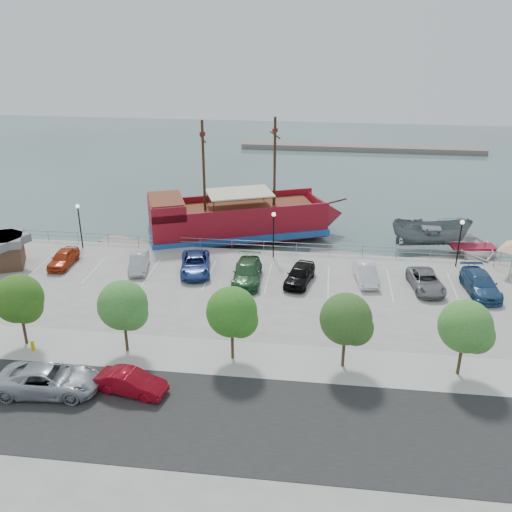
# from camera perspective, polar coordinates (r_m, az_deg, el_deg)

# --- Properties ---
(ground) EXTENTS (160.00, 160.00, 0.00)m
(ground) POSITION_cam_1_polar(r_m,az_deg,el_deg) (46.15, 0.92, -4.46)
(ground) COLOR #3C5555
(land_slab) EXTENTS (100.00, 58.00, 1.20)m
(land_slab) POSITION_cam_1_polar(r_m,az_deg,el_deg) (29.17, -4.04, -23.27)
(land_slab) COLOR gray
(land_slab) RESTS_ON ground
(street) EXTENTS (100.00, 8.00, 0.04)m
(street) POSITION_cam_1_polar(r_m,az_deg,el_deg) (32.34, -2.33, -16.14)
(street) COLOR black
(street) RESTS_ON land_slab
(sidewalk) EXTENTS (100.00, 4.00, 0.05)m
(sidewalk) POSITION_cam_1_polar(r_m,az_deg,el_deg) (37.10, -0.80, -10.27)
(sidewalk) COLOR #B3B2B0
(sidewalk) RESTS_ON land_slab
(seawall_railing) EXTENTS (50.00, 0.06, 1.00)m
(seawall_railing) POSITION_cam_1_polar(r_m,az_deg,el_deg) (52.53, 1.88, 0.97)
(seawall_railing) COLOR gray
(seawall_railing) RESTS_ON land_slab
(far_shore) EXTENTS (40.00, 3.00, 0.80)m
(far_shore) POSITION_cam_1_polar(r_m,az_deg,el_deg) (98.03, 10.50, 10.59)
(far_shore) COLOR slate
(far_shore) RESTS_ON ground
(pirate_ship) EXTENTS (20.59, 12.29, 12.81)m
(pirate_ship) POSITION_cam_1_polar(r_m,az_deg,el_deg) (57.43, -0.41, 3.65)
(pirate_ship) COLOR maroon
(pirate_ship) RESTS_ON ground
(patrol_boat) EXTENTS (7.54, 2.91, 2.91)m
(patrol_boat) POSITION_cam_1_polar(r_m,az_deg,el_deg) (57.74, 17.07, 1.96)
(patrol_boat) COLOR slate
(patrol_boat) RESTS_ON ground
(speedboat) EXTENTS (5.74, 7.49, 1.44)m
(speedboat) POSITION_cam_1_polar(r_m,az_deg,el_deg) (57.37, 20.83, 0.50)
(speedboat) COLOR white
(speedboat) RESTS_ON ground
(dock_west) EXTENTS (7.93, 5.07, 0.44)m
(dock_west) POSITION_cam_1_polar(r_m,az_deg,el_deg) (57.15, -12.02, 0.94)
(dock_west) COLOR gray
(dock_west) RESTS_ON ground
(dock_mid) EXTENTS (6.96, 2.95, 0.39)m
(dock_mid) POSITION_cam_1_polar(r_m,az_deg,el_deg) (54.20, 8.87, -0.11)
(dock_mid) COLOR gray
(dock_mid) RESTS_ON ground
(dock_east) EXTENTS (7.99, 3.71, 0.44)m
(dock_east) POSITION_cam_1_polar(r_m,az_deg,el_deg) (55.55, 19.51, -0.61)
(dock_east) COLOR slate
(dock_east) RESTS_ON ground
(shed) EXTENTS (4.49, 4.49, 2.82)m
(shed) POSITION_cam_1_polar(r_m,az_deg,el_deg) (53.71, -23.94, 0.51)
(shed) COLOR #513627
(shed) RESTS_ON land_slab
(street_van) EXTENTS (6.11, 3.17, 1.64)m
(street_van) POSITION_cam_1_polar(r_m,az_deg,el_deg) (35.98, -19.98, -11.53)
(street_van) COLOR #9CA3AC
(street_van) RESTS_ON street
(street_sedan) EXTENTS (4.39, 2.20, 1.38)m
(street_sedan) POSITION_cam_1_polar(r_m,az_deg,el_deg) (34.66, -12.37, -12.25)
(street_sedan) COLOR maroon
(street_sedan) RESTS_ON street
(fire_hydrant) EXTENTS (0.26, 0.26, 0.74)m
(fire_hydrant) POSITION_cam_1_polar(r_m,az_deg,el_deg) (40.43, -21.43, -8.35)
(fire_hydrant) COLOR #E7BC00
(fire_hydrant) RESTS_ON sidewalk
(lamp_post_left) EXTENTS (0.36, 0.36, 4.28)m
(lamp_post_left) POSITION_cam_1_polar(r_m,az_deg,el_deg) (55.01, -17.28, 3.64)
(lamp_post_left) COLOR black
(lamp_post_left) RESTS_ON land_slab
(lamp_post_mid) EXTENTS (0.36, 0.36, 4.28)m
(lamp_post_mid) POSITION_cam_1_polar(r_m,az_deg,el_deg) (50.44, 1.77, 2.94)
(lamp_post_mid) COLOR black
(lamp_post_mid) RESTS_ON land_slab
(lamp_post_right) EXTENTS (0.36, 0.36, 4.28)m
(lamp_post_right) POSITION_cam_1_polar(r_m,az_deg,el_deg) (51.58, 19.76, 1.99)
(lamp_post_right) COLOR black
(lamp_post_right) RESTS_ON land_slab
(tree_b) EXTENTS (3.30, 3.20, 5.00)m
(tree_b) POSITION_cam_1_polar(r_m,az_deg,el_deg) (39.97, -22.50, -4.15)
(tree_b) COLOR #473321
(tree_b) RESTS_ON sidewalk
(tree_c) EXTENTS (3.30, 3.20, 5.00)m
(tree_c) POSITION_cam_1_polar(r_m,az_deg,el_deg) (37.12, -12.99, -5.01)
(tree_c) COLOR #473321
(tree_c) RESTS_ON sidewalk
(tree_d) EXTENTS (3.30, 3.20, 5.00)m
(tree_d) POSITION_cam_1_polar(r_m,az_deg,el_deg) (35.43, -2.22, -5.81)
(tree_d) COLOR #473321
(tree_d) RESTS_ON sidewalk
(tree_e) EXTENTS (3.30, 3.20, 5.00)m
(tree_e) POSITION_cam_1_polar(r_m,az_deg,el_deg) (35.09, 9.21, -6.44)
(tree_e) COLOR #473321
(tree_e) RESTS_ON sidewalk
(tree_f) EXTENTS (3.30, 3.20, 5.00)m
(tree_f) POSITION_cam_1_polar(r_m,az_deg,el_deg) (36.13, 20.43, -6.81)
(tree_f) COLOR #473321
(tree_f) RESTS_ON sidewalk
(parked_car_a) EXTENTS (1.72, 4.15, 1.40)m
(parked_car_a) POSITION_cam_1_polar(r_m,az_deg,el_deg) (52.37, -18.72, -0.19)
(parked_car_a) COLOR #B23513
(parked_car_a) RESTS_ON land_slab
(parked_car_b) EXTENTS (2.26, 4.33, 1.36)m
(parked_car_b) POSITION_cam_1_polar(r_m,az_deg,el_deg) (49.84, -11.64, -0.62)
(parked_car_b) COLOR #B2B3B7
(parked_car_b) RESTS_ON land_slab
(parked_car_c) EXTENTS (3.46, 5.67, 1.47)m
(parked_car_c) POSITION_cam_1_polar(r_m,az_deg,el_deg) (48.63, -6.08, -0.80)
(parked_car_c) COLOR navy
(parked_car_c) RESTS_ON land_slab
(parked_car_d) EXTENTS (2.46, 5.55, 1.58)m
(parked_car_d) POSITION_cam_1_polar(r_m,az_deg,el_deg) (46.71, -0.88, -1.64)
(parked_car_d) COLOR #27512C
(parked_car_d) RESTS_ON land_slab
(parked_car_e) EXTENTS (2.72, 4.81, 1.54)m
(parked_car_e) POSITION_cam_1_polar(r_m,az_deg,el_deg) (46.56, 4.39, -1.84)
(parked_car_e) COLOR black
(parked_car_e) RESTS_ON land_slab
(parked_car_f) EXTENTS (2.14, 4.55, 1.44)m
(parked_car_f) POSITION_cam_1_polar(r_m,az_deg,el_deg) (47.61, 10.93, -1.69)
(parked_car_f) COLOR white
(parked_car_f) RESTS_ON land_slab
(parked_car_g) EXTENTS (2.87, 5.09, 1.34)m
(parked_car_g) POSITION_cam_1_polar(r_m,az_deg,el_deg) (47.46, 16.64, -2.43)
(parked_car_g) COLOR slate
(parked_car_g) RESTS_ON land_slab
(parked_car_h) EXTENTS (2.70, 5.56, 1.56)m
(parked_car_h) POSITION_cam_1_polar(r_m,az_deg,el_deg) (48.19, 21.54, -2.60)
(parked_car_h) COLOR navy
(parked_car_h) RESTS_ON land_slab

